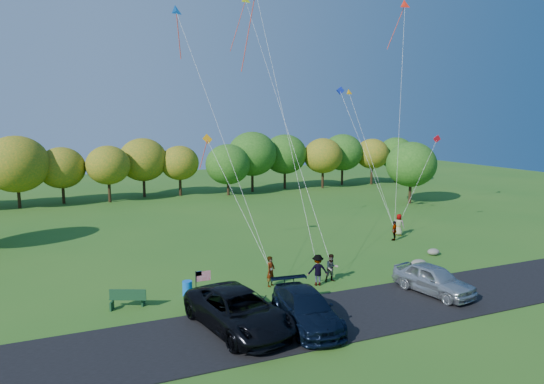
{
  "coord_description": "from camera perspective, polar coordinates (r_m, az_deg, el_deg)",
  "views": [
    {
      "loc": [
        -14.05,
        -24.83,
        10.24
      ],
      "look_at": [
        -0.97,
        6.0,
        5.12
      ],
      "focal_mm": 32.0,
      "sensor_mm": 36.0,
      "label": 1
    }
  ],
  "objects": [
    {
      "name": "flyer_d",
      "position": [
        42.29,
        14.2,
        -4.43
      ],
      "size": [
        1.0,
        0.96,
        1.67
      ],
      "primitive_type": "imported",
      "rotation": [
        0.0,
        0.0,
        3.87
      ],
      "color": "#4C4C59",
      "rests_on": "ground"
    },
    {
      "name": "boulder_near",
      "position": [
        35.32,
        16.89,
        -8.06
      ],
      "size": [
        1.15,
        0.9,
        0.58
      ],
      "primitive_type": "ellipsoid",
      "color": "#9B9987",
      "rests_on": "ground"
    },
    {
      "name": "flyer_a",
      "position": [
        30.08,
        -0.15,
        -9.31
      ],
      "size": [
        0.82,
        0.78,
        1.89
      ],
      "primitive_type": "imported",
      "rotation": [
        0.0,
        0.0,
        0.66
      ],
      "color": "#4C4C59",
      "rests_on": "ground"
    },
    {
      "name": "flyer_e",
      "position": [
        44.22,
        14.7,
        -3.73
      ],
      "size": [
        1.06,
        1.1,
        1.9
      ],
      "primitive_type": "imported",
      "rotation": [
        0.0,
        0.0,
        2.26
      ],
      "color": "#4C4C59",
      "rests_on": "ground"
    },
    {
      "name": "minivan_dark",
      "position": [
        24.23,
        -3.94,
        -13.73
      ],
      "size": [
        4.4,
        7.31,
        1.9
      ],
      "primitive_type": "imported",
      "rotation": [
        0.0,
        0.0,
        0.19
      ],
      "color": "black",
      "rests_on": "asphalt_lane"
    },
    {
      "name": "park_bench",
      "position": [
        27.99,
        -16.62,
        -11.86
      ],
      "size": [
        1.94,
        1.1,
        1.1
      ],
      "rotation": [
        0.0,
        0.0,
        -0.42
      ],
      "color": "#163D21",
      "rests_on": "ground"
    },
    {
      "name": "flyer_c",
      "position": [
        30.39,
        5.4,
        -9.11
      ],
      "size": [
        1.4,
        1.02,
        1.94
      ],
      "primitive_type": "imported",
      "rotation": [
        0.0,
        0.0,
        2.88
      ],
      "color": "#4C4C59",
      "rests_on": "ground"
    },
    {
      "name": "flag_assembly",
      "position": [
        26.37,
        -8.43,
        -10.36
      ],
      "size": [
        0.84,
        0.54,
        2.26
      ],
      "color": "black",
      "rests_on": "ground"
    },
    {
      "name": "flyer_b",
      "position": [
        31.12,
        7.03,
        -8.86
      ],
      "size": [
        0.95,
        0.78,
        1.78
      ],
      "primitive_type": "imported",
      "rotation": [
        0.0,
        0.0,
        -0.14
      ],
      "color": "#4C4C59",
      "rests_on": "ground"
    },
    {
      "name": "minivan_silver",
      "position": [
        30.28,
        18.46,
        -9.71
      ],
      "size": [
        2.95,
        5.31,
        1.71
      ],
      "primitive_type": "imported",
      "rotation": [
        0.0,
        0.0,
        0.19
      ],
      "color": "#B1B7BC",
      "rests_on": "asphalt_lane"
    },
    {
      "name": "treeline",
      "position": [
        63.79,
        -8.95,
        3.66
      ],
      "size": [
        76.17,
        28.05,
        8.4
      ],
      "color": "#372614",
      "rests_on": "ground"
    },
    {
      "name": "trash_barrel",
      "position": [
        29.19,
        -9.93,
        -11.09
      ],
      "size": [
        0.57,
        0.57,
        0.85
      ],
      "primitive_type": "cylinder",
      "color": "blue",
      "rests_on": "ground"
    },
    {
      "name": "asphalt_lane",
      "position": [
        27.12,
        10.48,
        -13.58
      ],
      "size": [
        44.0,
        6.0,
        0.06
      ],
      "primitive_type": "cube",
      "color": "black",
      "rests_on": "ground"
    },
    {
      "name": "minivan_navy",
      "position": [
        24.73,
        4.05,
        -13.52
      ],
      "size": [
        2.94,
        6.0,
        1.68
      ],
      "primitive_type": "imported",
      "rotation": [
        0.0,
        0.0,
        -0.1
      ],
      "color": "black",
      "rests_on": "asphalt_lane"
    },
    {
      "name": "kites_aloft",
      "position": [
        41.62,
        1.71,
        19.54
      ],
      "size": [
        23.54,
        11.32,
        13.66
      ],
      "color": "red",
      "rests_on": "ground"
    },
    {
      "name": "boulder_far",
      "position": [
        38.81,
        18.46,
        -6.7
      ],
      "size": [
        0.94,
        0.78,
        0.49
      ],
      "primitive_type": "ellipsoid",
      "color": "gray",
      "rests_on": "ground"
    },
    {
      "name": "ground",
      "position": [
        30.31,
        6.24,
        -11.11
      ],
      "size": [
        140.0,
        140.0,
        0.0
      ],
      "primitive_type": "plane",
      "color": "#285F1B",
      "rests_on": "ground"
    }
  ]
}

